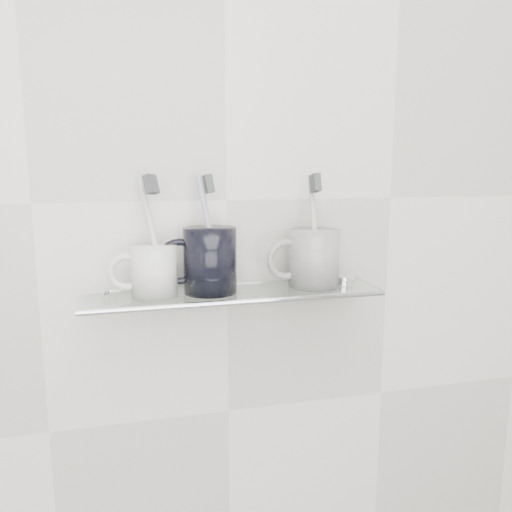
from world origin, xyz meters
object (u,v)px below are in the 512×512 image
object	(u,v)px
mug_left	(154,270)
mug_right	(314,258)
mug_center	(210,260)
shelf_glass	(234,294)

from	to	relation	value
mug_left	mug_right	distance (m)	0.28
mug_center	mug_right	xyz separation A→B (m)	(0.18, 0.00, -0.00)
shelf_glass	mug_left	world-z (taller)	mug_left
mug_center	mug_right	size ratio (longest dim) A/B	1.09
mug_left	mug_center	size ratio (longest dim) A/B	0.77
shelf_glass	mug_center	world-z (taller)	mug_center
shelf_glass	mug_center	distance (m)	0.07
shelf_glass	mug_left	xyz separation A→B (m)	(-0.13, 0.00, 0.05)
shelf_glass	mug_right	xyz separation A→B (m)	(0.14, 0.00, 0.05)
shelf_glass	mug_right	world-z (taller)	mug_right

